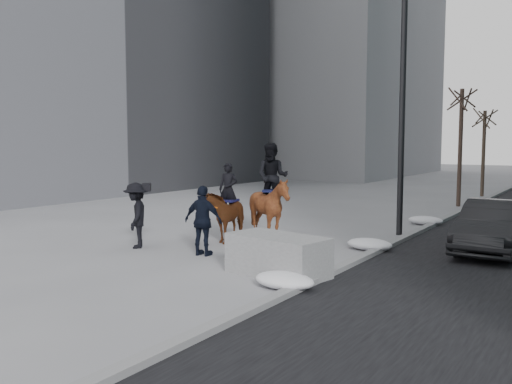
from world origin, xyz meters
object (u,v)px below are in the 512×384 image
Objects in this scene: car_near at (494,226)px; mounted_left at (226,212)px; planter at (278,255)px; mounted_right at (270,202)px.

car_near is 1.81× the size of mounted_left.
mounted_left is (-3.35, 2.70, 0.40)m from planter.
car_near is (3.41, 5.14, 0.23)m from planter.
mounted_left is 0.80× the size of mounted_right.
planter is at bearing -56.07° from mounted_right.
mounted_right reaches higher than car_near.
planter is 4.32m from mounted_left.
mounted_right is (-2.22, 3.31, 0.70)m from planter.
mounted_left is at bearing -160.27° from car_near.
planter is 0.77× the size of mounted_right.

